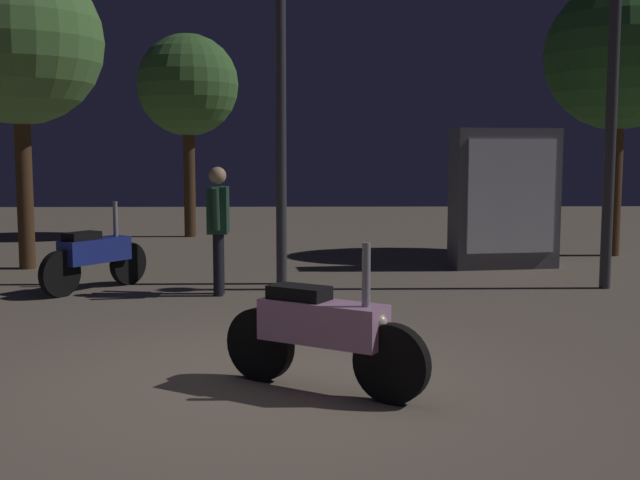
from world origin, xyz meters
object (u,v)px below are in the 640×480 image
(streetlamp_near, at_px, (281,61))
(motorcycle_blue_parked_left, at_px, (95,256))
(kiosk_billboard, at_px, (505,199))
(person_rider_beside, at_px, (218,220))
(streetlamp_far, at_px, (615,31))
(motorcycle_pink_foreground, at_px, (322,332))

(streetlamp_near, bearing_deg, motorcycle_blue_parked_left, -168.70)
(streetlamp_near, xyz_separation_m, kiosk_billboard, (3.32, 1.43, -1.86))
(person_rider_beside, height_order, streetlamp_far, streetlamp_far)
(motorcycle_blue_parked_left, relative_size, kiosk_billboard, 0.68)
(motorcycle_blue_parked_left, bearing_deg, streetlamp_near, -44.39)
(motorcycle_pink_foreground, height_order, person_rider_beside, person_rider_beside)
(person_rider_beside, bearing_deg, streetlamp_far, 4.81)
(streetlamp_near, height_order, streetlamp_far, streetlamp_far)
(motorcycle_pink_foreground, relative_size, kiosk_billboard, 0.70)
(person_rider_beside, relative_size, streetlamp_far, 0.31)
(motorcycle_blue_parked_left, relative_size, person_rider_beside, 0.91)
(motorcycle_blue_parked_left, distance_m, person_rider_beside, 1.70)
(motorcycle_blue_parked_left, height_order, streetlamp_near, streetlamp_near)
(motorcycle_blue_parked_left, distance_m, streetlamp_near, 3.44)
(streetlamp_near, bearing_deg, motorcycle_pink_foreground, -84.85)
(motorcycle_pink_foreground, height_order, kiosk_billboard, kiosk_billboard)
(streetlamp_near, bearing_deg, kiosk_billboard, 23.30)
(kiosk_billboard, bearing_deg, motorcycle_pink_foreground, 57.02)
(streetlamp_far, relative_size, kiosk_billboard, 2.44)
(person_rider_beside, relative_size, streetlamp_near, 0.35)
(person_rider_beside, bearing_deg, streetlamp_near, 47.83)
(motorcycle_pink_foreground, xyz_separation_m, streetlamp_near, (-0.43, 4.80, 2.48))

